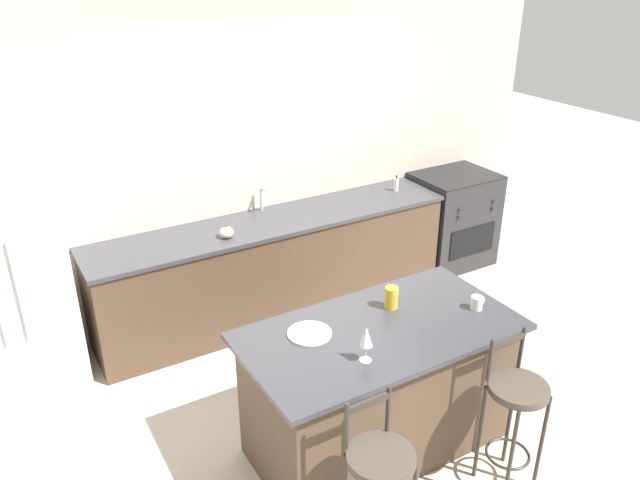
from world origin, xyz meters
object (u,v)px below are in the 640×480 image
at_px(bar_stool_near, 379,476).
at_px(pumpkin_decoration, 227,232).
at_px(oven_range, 452,219).
at_px(coffee_mug, 477,303).
at_px(dinner_plate, 310,333).
at_px(bar_stool_far, 515,405).
at_px(wine_glass, 366,337).
at_px(soap_bottle, 396,184).
at_px(tumbler_cup, 391,298).
at_px(refrigerator, 2,282).

height_order(bar_stool_near, pumpkin_decoration, pumpkin_decoration).
relative_size(oven_range, bar_stool_near, 0.94).
xyz_separation_m(coffee_mug, pumpkin_decoration, (-0.97, 1.81, 0.01)).
bearing_deg(dinner_plate, pumpkin_decoration, 86.16).
xyz_separation_m(bar_stool_far, coffee_mug, (0.17, 0.55, 0.36)).
bearing_deg(oven_range, wine_glass, -140.51).
xyz_separation_m(oven_range, dinner_plate, (-2.61, -1.65, 0.43)).
height_order(coffee_mug, soap_bottle, soap_bottle).
distance_m(wine_glass, coffee_mug, 0.94).
relative_size(coffee_mug, pumpkin_decoration, 0.93).
height_order(tumbler_cup, soap_bottle, soap_bottle).
distance_m(refrigerator, pumpkin_decoration, 1.63).
relative_size(oven_range, soap_bottle, 6.31).
distance_m(bar_stool_near, wine_glass, 0.72).
relative_size(oven_range, dinner_plate, 3.57).
xyz_separation_m(dinner_plate, coffee_mug, (1.07, -0.29, 0.04)).
xyz_separation_m(refrigerator, dinner_plate, (1.52, -1.59, -0.01)).
bearing_deg(tumbler_cup, wine_glass, -139.99).
bearing_deg(oven_range, refrigerator, -179.26).
relative_size(refrigerator, bar_stool_far, 1.81).
distance_m(coffee_mug, tumbler_cup, 0.55).
relative_size(bar_stool_near, dinner_plate, 3.79).
height_order(refrigerator, pumpkin_decoration, refrigerator).
height_order(dinner_plate, tumbler_cup, tumbler_cup).
height_order(bar_stool_far, soap_bottle, soap_bottle).
height_order(bar_stool_near, coffee_mug, bar_stool_near).
distance_m(dinner_plate, wine_glass, 0.44).
bearing_deg(refrigerator, pumpkin_decoration, -2.76).
bearing_deg(refrigerator, oven_range, 0.74).
bearing_deg(wine_glass, dinner_plate, 110.18).
relative_size(bar_stool_far, coffee_mug, 9.52).
relative_size(dinner_plate, soap_bottle, 1.77).
xyz_separation_m(refrigerator, bar_stool_near, (1.43, -2.47, -0.34)).
xyz_separation_m(oven_range, bar_stool_near, (-2.71, -2.52, 0.11)).
bearing_deg(coffee_mug, refrigerator, 144.03).
height_order(oven_range, pumpkin_decoration, pumpkin_decoration).
height_order(bar_stool_near, dinner_plate, bar_stool_near).
xyz_separation_m(refrigerator, soap_bottle, (3.42, 0.09, 0.05)).
distance_m(oven_range, soap_bottle, 0.87).
distance_m(oven_range, coffee_mug, 2.52).
xyz_separation_m(bar_stool_near, bar_stool_far, (1.00, 0.04, 0.00)).
xyz_separation_m(refrigerator, oven_range, (4.14, 0.05, -0.45)).
bearing_deg(coffee_mug, bar_stool_far, -107.19).
bearing_deg(bar_stool_far, wine_glass, 149.32).
height_order(bar_stool_far, wine_glass, wine_glass).
bearing_deg(soap_bottle, bar_stool_far, -111.58).
bearing_deg(oven_range, bar_stool_far, -124.54).
distance_m(bar_stool_far, wine_glass, 1.00).
distance_m(oven_range, wine_glass, 3.25).
relative_size(dinner_plate, tumbler_cup, 1.82).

